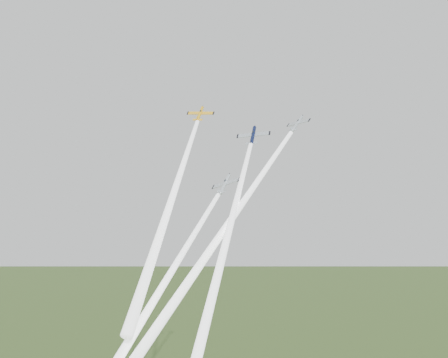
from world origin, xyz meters
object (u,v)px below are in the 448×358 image
(plane_navy, at_px, (253,135))
(plane_silver_right, at_px, (297,123))
(plane_yellow, at_px, (200,114))
(plane_silver_low, at_px, (225,184))

(plane_navy, bearing_deg, plane_silver_right, 1.91)
(plane_navy, relative_size, plane_silver_right, 1.23)
(plane_yellow, relative_size, plane_silver_right, 1.05)
(plane_navy, distance_m, plane_silver_right, 10.68)
(plane_yellow, bearing_deg, plane_navy, -13.77)
(plane_yellow, bearing_deg, plane_silver_low, -53.15)
(plane_silver_low, bearing_deg, plane_navy, 86.74)
(plane_yellow, height_order, plane_navy, plane_yellow)
(plane_yellow, height_order, plane_silver_right, plane_yellow)
(plane_silver_right, height_order, plane_silver_low, plane_silver_right)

